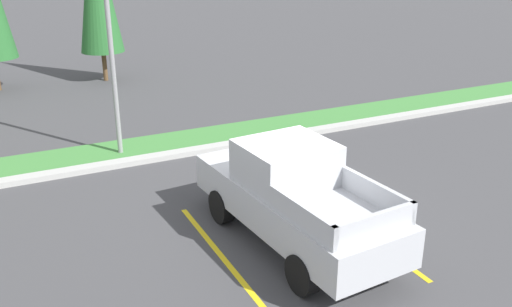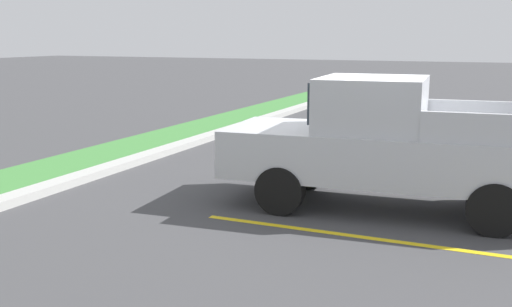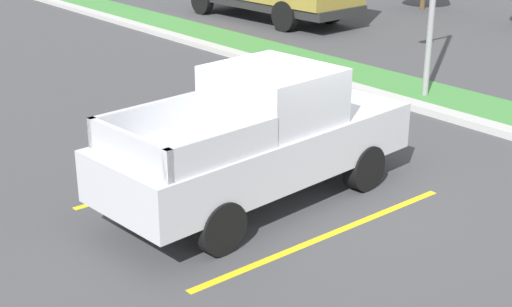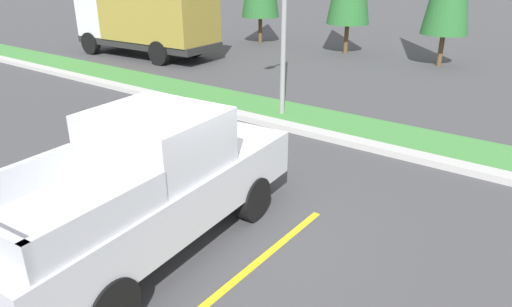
{
  "view_description": "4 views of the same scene",
  "coord_description": "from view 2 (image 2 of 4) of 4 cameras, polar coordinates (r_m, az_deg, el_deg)",
  "views": [
    {
      "loc": [
        -5.35,
        -9.48,
        5.87
      ],
      "look_at": [
        0.0,
        1.37,
        1.21
      ],
      "focal_mm": 38.89,
      "sensor_mm": 36.0,
      "label": 1
    },
    {
      "loc": [
        -9.51,
        -2.53,
        2.72
      ],
      "look_at": [
        -0.98,
        1.22,
        0.89
      ],
      "focal_mm": 41.76,
      "sensor_mm": 36.0,
      "label": 2
    },
    {
      "loc": [
        7.84,
        -7.4,
        4.76
      ],
      "look_at": [
        0.3,
        -1.21,
        1.05
      ],
      "focal_mm": 50.94,
      "sensor_mm": 36.0,
      "label": 3
    },
    {
      "loc": [
        4.67,
        -4.63,
        4.08
      ],
      "look_at": [
        0.02,
        1.66,
        0.8
      ],
      "focal_mm": 32.41,
      "sensor_mm": 36.0,
      "label": 4
    }
  ],
  "objects": [
    {
      "name": "parking_line_far",
      "position": [
        11.34,
        14.02,
        -3.08
      ],
      "size": [
        0.12,
        4.8,
        0.01
      ],
      "primitive_type": "cube",
      "color": "yellow",
      "rests_on": "ground"
    },
    {
      "name": "pickup_truck_main",
      "position": [
        9.63,
        12.41,
        0.82
      ],
      "size": [
        2.3,
        5.36,
        2.1
      ],
      "color": "black",
      "rests_on": "ground"
    },
    {
      "name": "grass_median",
      "position": [
        13.12,
        -18.11,
        -1.27
      ],
      "size": [
        56.0,
        1.8,
        0.06
      ],
      "primitive_type": "cube",
      "color": "#42843D",
      "rests_on": "ground"
    },
    {
      "name": "ground_plane",
      "position": [
        10.21,
        8.51,
        -4.46
      ],
      "size": [
        120.0,
        120.0,
        0.0
      ],
      "primitive_type": "plane",
      "color": "#424244"
    },
    {
      "name": "curb_strip",
      "position": [
        12.42,
        -14.32,
        -1.53
      ],
      "size": [
        56.0,
        0.4,
        0.15
      ],
      "primitive_type": "cube",
      "color": "#B2B2AD",
      "rests_on": "ground"
    },
    {
      "name": "parking_line_near",
      "position": [
        8.41,
        10.33,
        -7.89
      ],
      "size": [
        0.12,
        4.8,
        0.01
      ],
      "primitive_type": "cube",
      "color": "yellow",
      "rests_on": "ground"
    }
  ]
}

